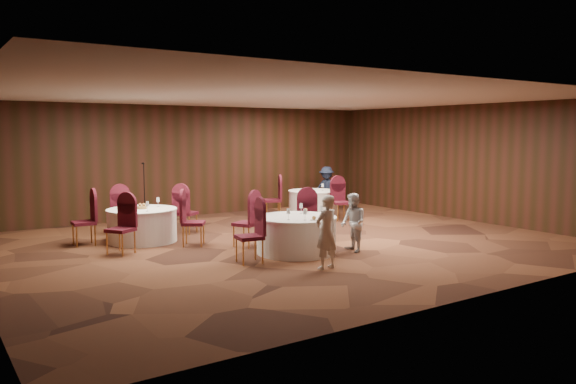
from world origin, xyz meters
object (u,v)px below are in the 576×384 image
woman_a (326,232)px  woman_b (353,223)px  table_left (142,225)px  man_c (327,188)px  mic_stand (145,208)px  table_main (296,234)px  table_right (313,203)px

woman_a → woman_b: size_ratio=1.10×
table_left → woman_b: woman_b is taller
woman_b → man_c: size_ratio=0.88×
woman_b → mic_stand: bearing=-142.9°
table_main → mic_stand: (-1.43, 4.84, 0.11)m
woman_a → man_c: (4.73, 6.10, 0.02)m
table_right → woman_b: (-2.33, -4.54, 0.23)m
mic_stand → woman_a: 6.34m
table_right → woman_a: (-3.68, -5.39, 0.29)m
table_right → woman_a: 6.53m
table_main → man_c: man_c is taller
table_main → woman_a: bearing=-102.9°
table_left → man_c: (6.59, 1.82, 0.31)m
woman_b → man_c: 6.25m
table_main → woman_a: (-0.32, -1.40, 0.29)m
table_main → mic_stand: 5.05m
man_c → table_left: bearing=-104.6°
table_left → mic_stand: mic_stand is taller
table_main → mic_stand: size_ratio=0.98×
table_left → woman_a: (1.86, -4.28, 0.29)m
table_main → table_right: size_ratio=1.12×
table_main → table_right: same height
table_right → mic_stand: (-4.78, 0.85, 0.11)m
woman_b → table_right: bearing=165.5°
table_main → man_c: bearing=46.8°
table_main → woman_b: bearing=-28.6°
table_left → table_right: same height
table_right → man_c: size_ratio=1.06×
table_main → woman_a: size_ratio=1.22×
woman_b → man_c: (3.38, 5.25, 0.08)m
woman_a → woman_b: 1.59m
mic_stand → woman_b: (2.45, -5.39, 0.11)m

